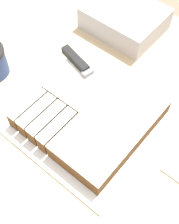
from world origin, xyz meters
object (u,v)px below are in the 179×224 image
object	(u,v)px
knife	(84,69)
storage_box	(125,19)
cake	(91,112)
cake_board	(90,118)

from	to	relation	value
knife	storage_box	xyz separation A→B (m)	(-0.06, 0.27, -0.03)
knife	storage_box	world-z (taller)	knife
cake	knife	world-z (taller)	knife
knife	cake_board	bearing A→B (deg)	-30.15
knife	storage_box	distance (m)	0.28
cake	knife	xyz separation A→B (m)	(-0.09, 0.08, 0.04)
cake	storage_box	world-z (taller)	storage_box
cake_board	cake	world-z (taller)	cake
cake_board	knife	world-z (taller)	knife
cake_board	cake	size ratio (longest dim) A/B	1.20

